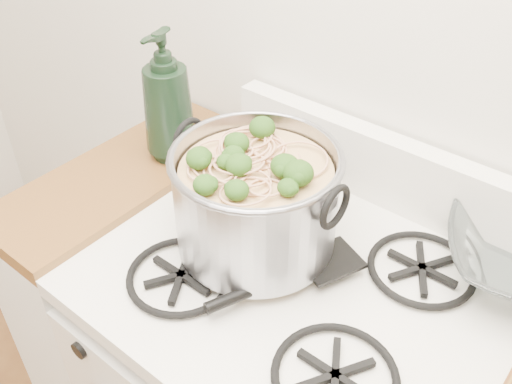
% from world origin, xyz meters
% --- Properties ---
extents(counter_left, '(0.25, 0.65, 0.92)m').
position_xyz_m(counter_left, '(-0.51, 1.26, 0.46)').
color(counter_left, silver).
rests_on(counter_left, ground).
extents(stock_pot, '(0.35, 0.32, 0.21)m').
position_xyz_m(stock_pot, '(-0.11, 1.27, 1.03)').
color(stock_pot, '#96979E').
rests_on(stock_pot, gas_range).
extents(spatula, '(0.39, 0.40, 0.02)m').
position_xyz_m(spatula, '(0.03, 1.31, 0.94)').
color(spatula, black).
rests_on(spatula, gas_range).
extents(bottle, '(0.14, 0.14, 0.31)m').
position_xyz_m(bottle, '(-0.46, 1.38, 1.07)').
color(bottle, black).
rests_on(bottle, counter_left).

